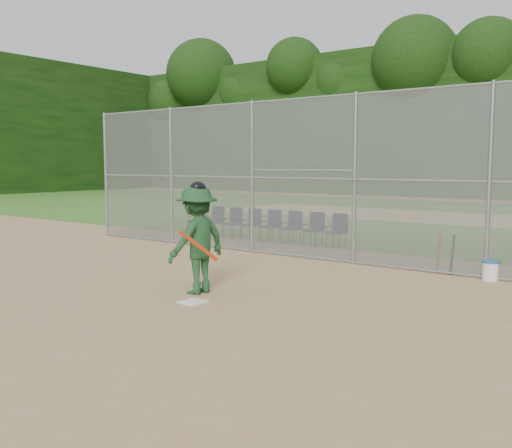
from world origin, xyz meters
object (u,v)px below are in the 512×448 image
Objects in this scene: home_plate at (193,302)px; chair_0 at (197,220)px; water_cooler at (490,270)px; batter_at_plate at (197,239)px.

home_plate is 0.42× the size of chair_0.
home_plate is at bearing -47.74° from chair_0.
water_cooler is 10.20m from chair_0.
home_plate is 9.56m from chair_0.
chair_0 reaches higher than water_cooler.
chair_0 is at bearing 132.74° from batter_at_plate.
home_plate is at bearing -125.66° from water_cooler.
water_cooler is 0.43× the size of chair_0.
batter_at_plate reaches higher than home_plate.
home_plate is at bearing -53.60° from batter_at_plate.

